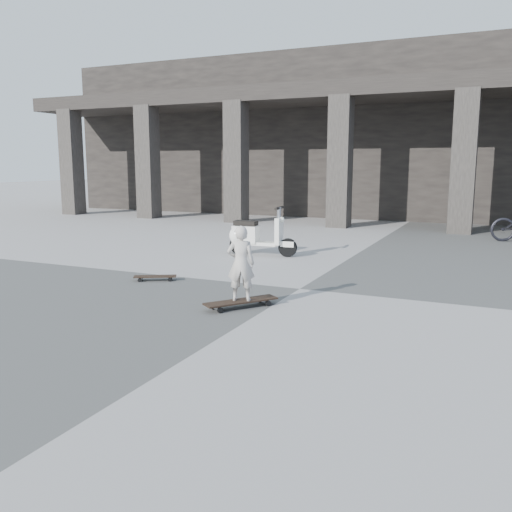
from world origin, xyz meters
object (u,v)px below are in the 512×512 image
at_px(child, 241,263).
at_px(scooter, 251,235).
at_px(longboard, 241,302).
at_px(skateboard_spare, 155,277).

bearing_deg(child, scooter, -87.15).
xyz_separation_m(longboard, child, (0.00, 0.00, 0.54)).
relative_size(longboard, scooter, 0.65).
bearing_deg(scooter, skateboard_spare, -101.20).
bearing_deg(child, longboard, 180.00).
bearing_deg(scooter, longboard, -71.38).
height_order(longboard, skateboard_spare, longboard).
bearing_deg(skateboard_spare, child, -53.81).
height_order(skateboard_spare, scooter, scooter).
height_order(skateboard_spare, child, child).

